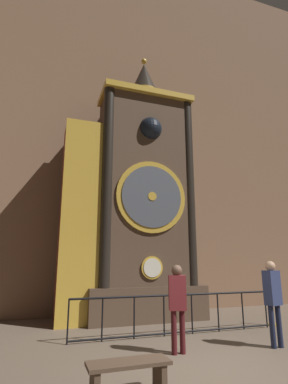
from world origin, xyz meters
name	(u,v)px	position (x,y,z in m)	size (l,w,h in m)	color
ground_plane	(218,371)	(0.00, 0.00, 0.00)	(28.00, 28.00, 0.00)	brown
cathedral_back_wall	(125,113)	(-0.09, 5.90, 7.56)	(24.00, 0.32, 15.14)	#846047
clock_tower	(133,199)	(-0.12, 4.52, 3.74)	(4.53, 1.83, 9.15)	brown
railing_fence	(178,312)	(0.43, 2.40, 0.53)	(5.33, 0.05, 0.95)	black
visitor_near	(177,299)	(-0.23, 1.02, 1.01)	(0.39, 0.32, 1.68)	#461518
visitor_far	(273,294)	(1.89, 0.74, 1.06)	(0.38, 0.29, 1.75)	#1B213A
stanchion_post	(272,313)	(3.40, 2.54, 0.33)	(0.28, 0.28, 1.01)	#B28E33
visitor_bench	(128,372)	(-1.67, -0.47, 0.31)	(1.13, 0.40, 0.44)	brown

